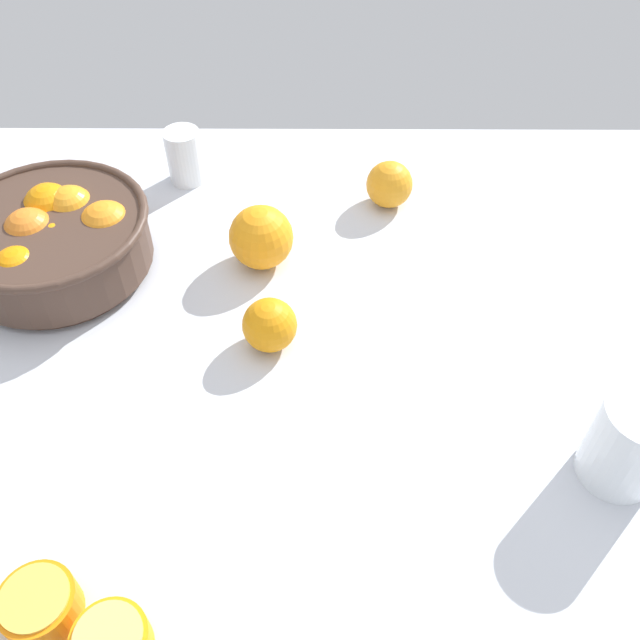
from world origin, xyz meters
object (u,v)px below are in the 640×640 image
Objects in this scene: fruit_bowl at (54,239)px; loose_orange_0 at (261,237)px; loose_orange_2 at (270,325)px; loose_orange_1 at (389,184)px; cutting_board at (133,620)px; juice_glass at (628,446)px; second_glass at (185,160)px; orange_half_1 at (40,605)px.

fruit_bowl is 3.04× the size of loose_orange_0.
loose_orange_1 is at bearing 59.97° from loose_orange_2.
cutting_board is 4.59× the size of loose_orange_2.
juice_glass reaches higher than loose_orange_1.
second_glass is (14.46, 20.38, -1.37)cm from fruit_bowl.
loose_orange_1 reaches higher than orange_half_1.
second_glass is at bearing 113.71° from loose_orange_2.
loose_orange_2 is at bearing 154.83° from juice_glass.
juice_glass is 73.98cm from second_glass.
cutting_board is at bearing -161.69° from juice_glass.
second_glass is at bearing 124.36° from loose_orange_0.
cutting_board is 3.52× the size of loose_orange_0.
loose_orange_0 is (-39.65, 32.78, -0.37)cm from juice_glass.
loose_orange_0 is 1.26× the size of loose_orange_1.
loose_orange_0 is at bearing 140.41° from juice_glass.
fruit_bowl is at bearing -162.48° from loose_orange_1.
loose_orange_1 is at bearing 66.42° from cutting_board.
second_glass reaches higher than cutting_board.
second_glass is 0.98× the size of loose_orange_0.
juice_glass is 58.37cm from orange_half_1.
cutting_board is (-48.45, -16.04, -4.01)cm from juice_glass.
juice_glass reaches higher than loose_orange_0.
juice_glass is at bearing -44.55° from second_glass.
second_glass is at bearing 87.06° from orange_half_1.
loose_orange_1 is 1.03× the size of loose_orange_2.
fruit_bowl is at bearing -177.37° from loose_orange_0.
juice_glass is at bearing -25.13° from fruit_bowl.
juice_glass reaches higher than second_glass.
loose_orange_2 is at bearing -25.08° from fruit_bowl.
loose_orange_0 is at bearing 71.17° from orange_half_1.
loose_orange_0 is 15.21cm from loose_orange_2.
orange_half_1 reaches higher than cutting_board.
orange_half_1 is at bearing -108.83° from loose_orange_0.
loose_orange_2 is at bearing -82.67° from loose_orange_0.
second_glass is 1.23× the size of loose_orange_1.
loose_orange_1 is (27.07, 62.01, 2.73)cm from cutting_board.
cutting_board is at bearing -2.18° from orange_half_1.
cutting_board is 4.45× the size of loose_orange_1.
juice_glass is (67.18, -31.52, -0.30)cm from fruit_bowl.
cutting_board is 4.45× the size of orange_half_1.
juice_glass is at bearing 15.65° from orange_half_1.
loose_orange_0 is 1.30× the size of loose_orange_2.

